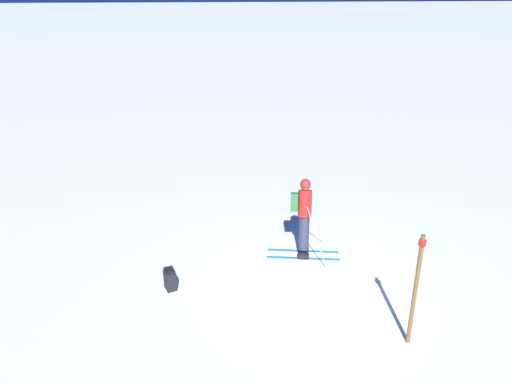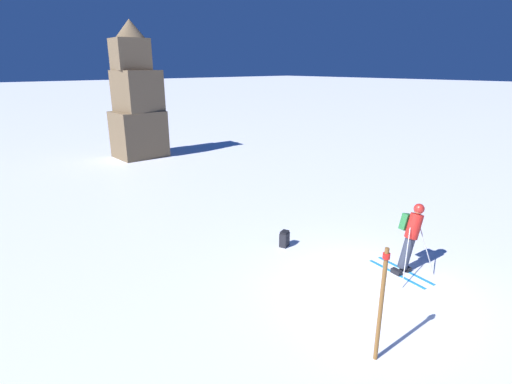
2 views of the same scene
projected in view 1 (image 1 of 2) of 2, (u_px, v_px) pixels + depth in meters
The scene contains 4 objects.
ground_plane at pixel (314, 286), 11.20m from camera, with size 300.00×300.00×0.00m, color white.
skier at pixel (303, 212), 12.29m from camera, with size 1.34×1.84×1.90m.
spare_backpack at pixel (170, 279), 11.00m from camera, with size 0.36×0.31×0.50m.
trail_marker at pixel (416, 286), 8.98m from camera, with size 0.13×0.13×2.30m.
Camera 1 is at (-9.31, 2.15, 6.34)m, focal length 35.00 mm.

